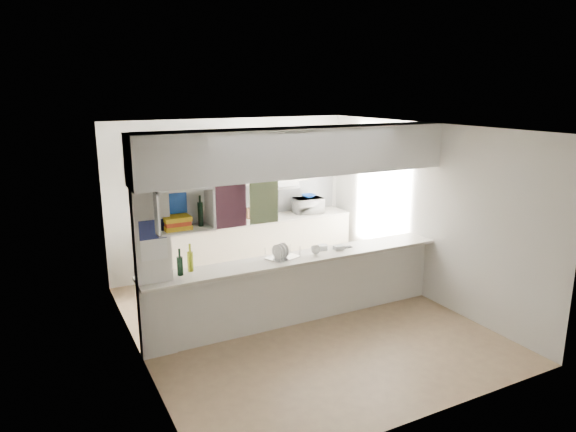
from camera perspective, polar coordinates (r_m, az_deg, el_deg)
floor at (r=7.11m, az=1.22°, el=-11.58°), size 4.80×4.80×0.00m
ceiling at (r=6.43m, az=1.34°, el=9.82°), size 4.80×4.80×0.00m
wall_back at (r=8.78m, az=-6.26°, el=2.25°), size 4.20×0.00×4.20m
wall_left at (r=5.98m, az=-16.72°, el=-3.80°), size 0.00×4.80×4.80m
wall_right at (r=7.85m, az=14.86°, el=0.49°), size 0.00×4.80×4.80m
servery_partition at (r=6.49m, az=-0.05°, el=1.46°), size 4.20×0.50×2.60m
cubby_shelf at (r=5.92m, az=-11.83°, el=0.47°), size 0.65×0.35×0.50m
kitchen_run at (r=8.71m, az=-4.57°, el=-1.01°), size 3.60×0.63×2.24m
microwave at (r=9.10m, az=2.27°, el=1.18°), size 0.52×0.37×0.27m
bowl at (r=9.08m, az=2.30°, el=2.23°), size 0.24×0.24×0.06m
dish_rack at (r=6.68m, az=-0.61°, el=-4.01°), size 0.47×0.41×0.21m
cup at (r=6.83m, az=3.10°, el=-3.78°), size 0.15×0.15×0.10m
wine_bottles at (r=6.25m, az=-11.34°, el=-5.14°), size 0.22×0.15×0.34m
plastic_tubs at (r=7.07m, az=4.66°, el=-3.49°), size 0.49×0.22×0.07m
utensil_jar at (r=8.50m, az=-7.64°, el=-0.28°), size 0.10×0.10×0.15m
knife_block at (r=8.72m, az=-4.30°, el=0.30°), size 0.10×0.09×0.19m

